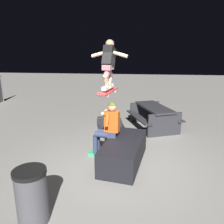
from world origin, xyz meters
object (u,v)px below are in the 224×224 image
skateboard (108,92)px  skater_airborne (109,62)px  trash_bin (32,196)px  kicker_ramp (111,128)px  person_sitting_on_ledge (108,126)px  ledge_box_main (124,151)px  picnic_table_back (154,114)px

skateboard → skater_airborne: skater_airborne is taller
trash_bin → skateboard: bearing=-18.4°
skater_airborne → kicker_ramp: 2.77m
person_sitting_on_ledge → skateboard: skateboard is taller
skater_airborne → trash_bin: 3.24m
ledge_box_main → skateboard: (0.45, 0.42, 1.32)m
person_sitting_on_ledge → skateboard: bearing=2.5°
person_sitting_on_ledge → picnic_table_back: (2.26, -1.25, -0.28)m
skater_airborne → skateboard: bearing=169.0°
skateboard → trash_bin: bearing=161.6°
ledge_box_main → kicker_ramp: (2.15, 0.56, -0.22)m
kicker_ramp → picnic_table_back: size_ratio=0.70×
skateboard → person_sitting_on_ledge: bearing=-177.5°
skateboard → ledge_box_main: bearing=-136.5°
ledge_box_main → picnic_table_back: picnic_table_back is taller
ledge_box_main → trash_bin: (-2.03, 1.25, 0.16)m
ledge_box_main → skater_airborne: size_ratio=1.57×
skater_airborne → trash_bin: (-2.54, 0.84, -1.84)m
kicker_ramp → trash_bin: 4.26m
skateboard → skater_airborne: (0.06, -0.01, 0.69)m
skateboard → picnic_table_back: skateboard is taller
skateboard → kicker_ramp: skateboard is taller
skater_airborne → kicker_ramp: (1.65, 0.14, -2.22)m
picnic_table_back → kicker_ramp: bearing=105.3°
ledge_box_main → person_sitting_on_ledge: size_ratio=1.28×
person_sitting_on_ledge → skater_airborne: (0.23, -0.00, 1.50)m
picnic_table_back → skater_airborne: bearing=148.4°
skateboard → trash_bin: size_ratio=1.19×
person_sitting_on_ledge → kicker_ramp: 2.02m
skater_airborne → kicker_ramp: skater_airborne is taller
picnic_table_back → trash_bin: size_ratio=2.39×
person_sitting_on_ledge → picnic_table_back: bearing=-28.9°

